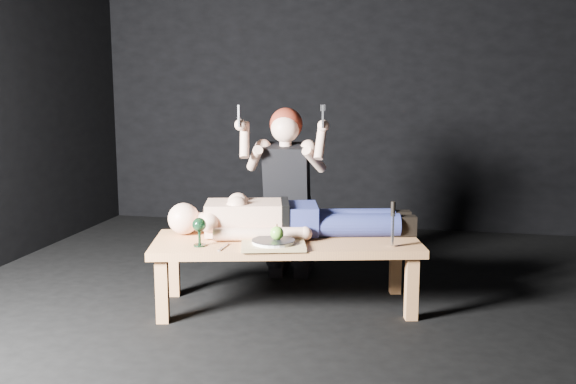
# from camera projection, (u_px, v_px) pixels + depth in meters

# --- Properties ---
(ground) EXTENTS (5.00, 5.00, 0.00)m
(ground) POSITION_uv_depth(u_px,v_px,m) (299.00, 308.00, 4.26)
(ground) COLOR black
(ground) RESTS_ON ground
(back_wall) EXTENTS (5.00, 0.00, 5.00)m
(back_wall) POSITION_uv_depth(u_px,v_px,m) (349.00, 76.00, 6.41)
(back_wall) COLOR black
(back_wall) RESTS_ON ground
(table) EXTENTS (1.79, 1.02, 0.45)m
(table) POSITION_uv_depth(u_px,v_px,m) (286.00, 273.00, 4.25)
(table) COLOR #B87C45
(table) RESTS_ON ground
(lying_man) EXTENTS (1.78, 0.92, 0.27)m
(lying_man) POSITION_uv_depth(u_px,v_px,m) (294.00, 214.00, 4.34)
(lying_man) COLOR #E4B290
(lying_man) RESTS_ON table
(kneeling_woman) EXTENTS (0.74, 0.81, 1.30)m
(kneeling_woman) POSITION_uv_depth(u_px,v_px,m) (288.00, 192.00, 4.80)
(kneeling_woman) COLOR black
(kneeling_woman) RESTS_ON ground
(serving_tray) EXTENTS (0.45, 0.37, 0.02)m
(serving_tray) POSITION_uv_depth(u_px,v_px,m) (273.00, 245.00, 4.02)
(serving_tray) COLOR tan
(serving_tray) RESTS_ON table
(plate) EXTENTS (0.32, 0.32, 0.02)m
(plate) POSITION_uv_depth(u_px,v_px,m) (273.00, 242.00, 4.01)
(plate) COLOR white
(plate) RESTS_ON serving_tray
(apple) EXTENTS (0.08, 0.08, 0.08)m
(apple) POSITION_uv_depth(u_px,v_px,m) (277.00, 233.00, 4.01)
(apple) COLOR #5C9927
(apple) RESTS_ON plate
(goblet) EXTENTS (0.10, 0.10, 0.18)m
(goblet) POSITION_uv_depth(u_px,v_px,m) (199.00, 232.00, 4.02)
(goblet) COLOR black
(goblet) RESTS_ON table
(fork_flat) EXTENTS (0.02, 0.18, 0.01)m
(fork_flat) POSITION_uv_depth(u_px,v_px,m) (224.00, 247.00, 4.00)
(fork_flat) COLOR #B2B2B7
(fork_flat) RESTS_ON table
(knife_flat) EXTENTS (0.02, 0.18, 0.01)m
(knife_flat) POSITION_uv_depth(u_px,v_px,m) (297.00, 246.00, 4.02)
(knife_flat) COLOR #B2B2B7
(knife_flat) RESTS_ON table
(spoon_flat) EXTENTS (0.18, 0.07, 0.01)m
(spoon_flat) POSITION_uv_depth(u_px,v_px,m) (286.00, 244.00, 4.08)
(spoon_flat) COLOR #B2B2B7
(spoon_flat) RESTS_ON table
(carving_knife) EXTENTS (0.04, 0.05, 0.28)m
(carving_knife) POSITION_uv_depth(u_px,v_px,m) (393.00, 224.00, 4.00)
(carving_knife) COLOR #B2B2B7
(carving_knife) RESTS_ON table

